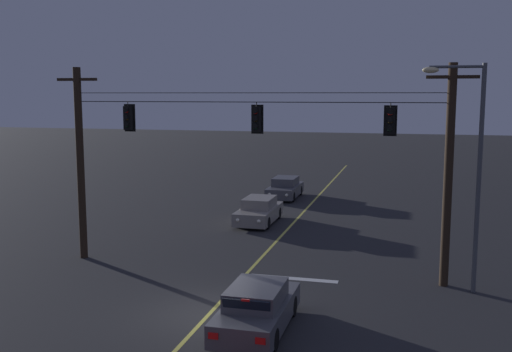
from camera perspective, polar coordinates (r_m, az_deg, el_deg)
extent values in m
plane|color=#28282B|center=(19.52, -4.49, -13.07)|extent=(180.00, 180.00, 0.00)
cube|color=#D1C64C|center=(29.54, 2.48, -5.75)|extent=(0.14, 60.00, 0.01)
cube|color=silver|center=(22.95, 3.63, -9.81)|extent=(3.40, 0.36, 0.01)
cylinder|color=#2D2116|center=(26.00, -16.53, 1.08)|extent=(0.32, 0.32, 8.07)
cube|color=#2D2116|center=(25.84, -16.84, 8.88)|extent=(1.80, 0.12, 0.12)
cylinder|color=slate|center=(25.83, -16.81, 8.10)|extent=(0.12, 0.12, 0.18)
cylinder|color=#2D2116|center=(22.30, 18.00, -0.07)|extent=(0.32, 0.32, 8.07)
cube|color=#2D2116|center=(22.11, 18.39, 9.03)|extent=(1.80, 0.12, 0.12)
cylinder|color=slate|center=(22.10, 18.35, 8.13)|extent=(0.12, 0.12, 0.18)
cylinder|color=black|center=(22.88, -0.64, 7.13)|extent=(14.77, 0.03, 0.03)
cylinder|color=black|center=(22.88, -0.64, 8.00)|extent=(14.77, 0.02, 0.02)
cylinder|color=black|center=(24.73, -12.23, 6.80)|extent=(0.04, 0.04, 0.18)
cube|color=black|center=(24.75, -12.19, 5.48)|extent=(0.32, 0.26, 0.96)
cube|color=black|center=(24.88, -12.04, 5.50)|extent=(0.48, 0.03, 1.12)
sphere|color=red|center=(24.60, -12.38, 6.13)|extent=(0.17, 0.17, 0.17)
cylinder|color=black|center=(24.56, -12.42, 6.23)|extent=(0.20, 0.10, 0.20)
sphere|color=#3D280A|center=(24.61, -12.36, 5.46)|extent=(0.17, 0.17, 0.17)
cylinder|color=black|center=(24.57, -12.40, 5.56)|extent=(0.20, 0.10, 0.20)
sphere|color=black|center=(24.62, -12.34, 4.79)|extent=(0.17, 0.17, 0.17)
cylinder|color=black|center=(24.58, -12.38, 4.89)|extent=(0.20, 0.10, 0.20)
cylinder|color=black|center=(22.81, 0.04, 6.90)|extent=(0.04, 0.04, 0.18)
cube|color=black|center=(22.83, 0.04, 5.47)|extent=(0.32, 0.26, 0.96)
cube|color=black|center=(22.97, 0.13, 5.48)|extent=(0.48, 0.03, 1.12)
sphere|color=red|center=(22.66, -0.06, 6.18)|extent=(0.17, 0.17, 0.17)
cylinder|color=black|center=(22.62, -0.09, 6.28)|extent=(0.20, 0.10, 0.20)
sphere|color=#3D280A|center=(22.67, -0.06, 5.45)|extent=(0.17, 0.17, 0.17)
cylinder|color=black|center=(22.63, -0.09, 5.55)|extent=(0.20, 0.10, 0.20)
sphere|color=black|center=(22.69, -0.06, 4.72)|extent=(0.17, 0.17, 0.17)
cylinder|color=black|center=(22.65, -0.09, 4.83)|extent=(0.20, 0.10, 0.20)
cylinder|color=black|center=(22.08, 12.83, 6.67)|extent=(0.04, 0.04, 0.18)
cube|color=black|center=(22.10, 12.78, 5.19)|extent=(0.32, 0.26, 0.96)
cube|color=black|center=(22.24, 12.80, 5.21)|extent=(0.48, 0.03, 1.12)
sphere|color=red|center=(21.93, 12.79, 5.93)|extent=(0.17, 0.17, 0.17)
cylinder|color=black|center=(21.88, 12.79, 6.03)|extent=(0.20, 0.10, 0.20)
sphere|color=#3D280A|center=(21.94, 12.77, 5.17)|extent=(0.17, 0.17, 0.17)
cylinder|color=black|center=(21.90, 12.77, 5.28)|extent=(0.20, 0.10, 0.20)
sphere|color=black|center=(21.95, 12.74, 4.42)|extent=(0.17, 0.17, 0.17)
cylinder|color=black|center=(21.91, 12.74, 4.53)|extent=(0.20, 0.10, 0.20)
cube|color=#4C4C51|center=(18.12, 0.12, -13.03)|extent=(1.80, 4.30, 0.68)
cube|color=#4C4C51|center=(17.80, 0.02, -11.33)|extent=(1.51, 2.15, 0.54)
cube|color=black|center=(18.66, 0.76, -10.41)|extent=(1.40, 0.21, 0.48)
cube|color=black|center=(16.83, -0.92, -12.48)|extent=(1.37, 0.18, 0.46)
cylinder|color=black|center=(19.58, -1.17, -11.98)|extent=(0.22, 0.64, 0.64)
cylinder|color=black|center=(19.23, 3.48, -12.37)|extent=(0.22, 0.64, 0.64)
cylinder|color=black|center=(17.21, -3.68, -14.88)|extent=(0.22, 0.64, 0.64)
cylinder|color=black|center=(16.81, 1.64, -15.44)|extent=(0.22, 0.64, 0.64)
cube|color=red|center=(16.33, -4.15, -15.09)|extent=(0.28, 0.03, 0.18)
cube|color=red|center=(15.99, 0.42, -15.59)|extent=(0.28, 0.03, 0.18)
cube|color=red|center=(16.66, -1.02, -11.87)|extent=(0.24, 0.04, 0.06)
cube|color=gray|center=(32.30, 0.27, -3.65)|extent=(1.80, 4.30, 0.68)
cube|color=gray|center=(32.30, 0.32, -2.54)|extent=(1.51, 2.15, 0.54)
cube|color=black|center=(31.41, -0.10, -2.84)|extent=(1.40, 0.21, 0.48)
cube|color=black|center=(33.32, 0.78, -2.22)|extent=(1.37, 0.18, 0.46)
cylinder|color=black|center=(30.89, 1.07, -4.54)|extent=(0.22, 0.64, 0.64)
cylinder|color=black|center=(31.29, -1.75, -4.38)|extent=(0.22, 0.64, 0.64)
cylinder|color=black|center=(33.43, 2.15, -3.58)|extent=(0.22, 0.64, 0.64)
cylinder|color=black|center=(33.80, -0.47, -3.45)|extent=(0.22, 0.64, 0.64)
sphere|color=white|center=(30.10, 0.26, -4.39)|extent=(0.20, 0.20, 0.20)
sphere|color=white|center=(30.39, -1.78, -4.27)|extent=(0.20, 0.20, 0.20)
cube|color=#4C4C51|center=(40.08, 2.81, -1.39)|extent=(1.80, 4.30, 0.68)
cube|color=#4C4C51|center=(40.10, 2.85, -0.50)|extent=(1.51, 2.15, 0.54)
cube|color=black|center=(39.19, 2.57, -0.70)|extent=(1.40, 0.21, 0.48)
cube|color=black|center=(41.13, 3.15, -0.29)|extent=(1.37, 0.18, 0.46)
cylinder|color=black|center=(38.66, 3.55, -2.02)|extent=(0.22, 0.64, 0.64)
cylinder|color=black|center=(39.00, 1.26, -1.92)|extent=(0.22, 0.64, 0.64)
cylinder|color=black|center=(41.25, 4.27, -1.40)|extent=(0.22, 0.64, 0.64)
cylinder|color=black|center=(41.56, 2.12, -1.31)|extent=(0.22, 0.64, 0.64)
sphere|color=white|center=(37.86, 2.96, -1.85)|extent=(0.20, 0.20, 0.20)
sphere|color=white|center=(38.10, 1.31, -1.78)|extent=(0.20, 0.20, 0.20)
cylinder|color=#4C4F54|center=(21.89, 20.64, -0.41)|extent=(0.16, 0.16, 8.02)
cylinder|color=#4C4F54|center=(21.62, 18.74, 9.92)|extent=(1.80, 0.10, 0.10)
ellipsoid|color=beige|center=(21.58, 16.45, 9.76)|extent=(0.56, 0.30, 0.22)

